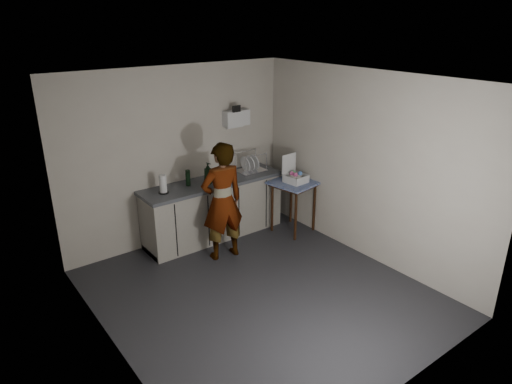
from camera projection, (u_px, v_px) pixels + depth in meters
ground at (261, 293)px, 5.67m from camera, size 4.00×4.00×0.00m
wall_back at (178, 156)px, 6.68m from camera, size 3.60×0.02×2.60m
wall_right at (365, 167)px, 6.21m from camera, size 0.02×4.00×2.60m
wall_left at (108, 240)px, 4.19m from camera, size 0.02×4.00×2.60m
ceiling at (262, 81)px, 4.73m from camera, size 3.60×4.00×0.01m
kitchen_counter at (214, 210)px, 7.01m from camera, size 2.24×0.62×0.91m
wall_shelf at (236, 118)px, 7.03m from camera, size 0.42×0.18×0.37m
side_table at (294, 188)px, 7.07m from camera, size 0.74×0.74×0.83m
standing_man at (222, 202)px, 6.26m from camera, size 0.65×0.47×1.68m
soap_bottle at (208, 173)px, 6.66m from camera, size 0.15×0.15×0.32m
soda_can at (215, 178)px, 6.79m from camera, size 0.06×0.06×0.11m
dark_bottle at (188, 178)px, 6.61m from camera, size 0.07×0.07×0.23m
paper_towel at (163, 185)px, 6.33m from camera, size 0.15×0.15×0.26m
dish_rack at (250, 167)px, 7.22m from camera, size 0.45×0.34×0.31m
bakery_box at (295, 176)px, 7.00m from camera, size 0.32×0.33×0.42m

